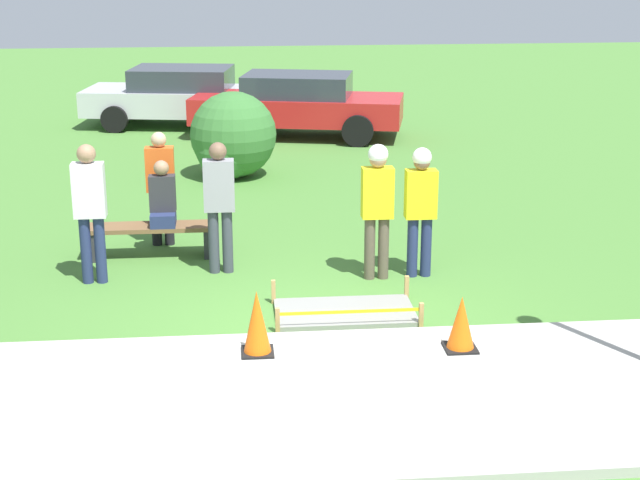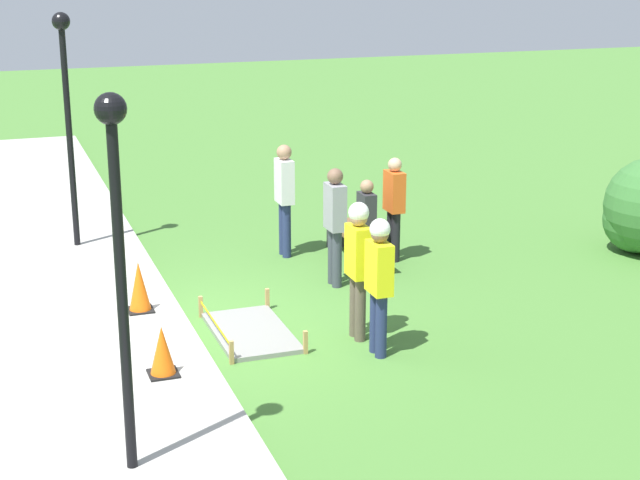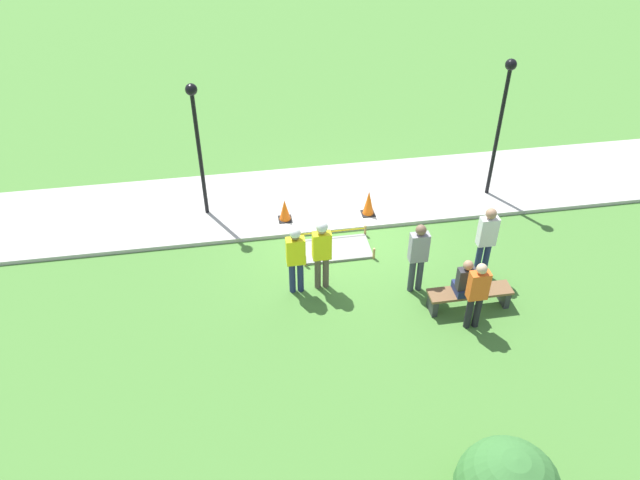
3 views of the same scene
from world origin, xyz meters
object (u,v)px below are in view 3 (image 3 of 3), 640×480
bystander_in_white_shirt (418,254)px  lamppost_far (503,109)px  park_bench (469,295)px  worker_assistant (322,249)px  worker_supervisor (296,255)px  lamppost_near (197,131)px  traffic_cone_near_patch (369,203)px  traffic_cone_far_patch (285,210)px  bystander_in_gray_shirt (486,238)px  person_seated_on_bench (465,281)px  bystander_in_orange_shirt (477,292)px

bystander_in_white_shirt → lamppost_far: 4.79m
park_bench → worker_assistant: 3.29m
worker_supervisor → lamppost_near: 4.04m
traffic_cone_near_patch → traffic_cone_far_patch: size_ratio=1.16×
park_bench → worker_assistant: size_ratio=1.01×
traffic_cone_near_patch → park_bench: 3.89m
park_bench → bystander_in_gray_shirt: (-0.65, -0.98, 0.71)m
bystander_in_gray_shirt → park_bench: bearing=56.7°
person_seated_on_bench → bystander_in_gray_shirt: (-0.84, -1.03, 0.23)m
traffic_cone_far_patch → worker_supervisor: bearing=88.7°
traffic_cone_far_patch → bystander_in_gray_shirt: bystander_in_gray_shirt is taller
bystander_in_orange_shirt → bystander_in_gray_shirt: bystander_in_gray_shirt is taller
worker_supervisor → lamppost_far: 6.52m
worker_supervisor → lamppost_far: lamppost_far is taller
bystander_in_gray_shirt → lamppost_near: 7.12m
traffic_cone_near_patch → bystander_in_orange_shirt: bearing=106.2°
traffic_cone_near_patch → person_seated_on_bench: (-1.17, 3.70, 0.37)m
park_bench → worker_assistant: bearing=-21.4°
bystander_in_white_shirt → park_bench: bearing=143.1°
traffic_cone_far_patch → park_bench: (-3.49, 3.74, -0.06)m
bystander_in_orange_shirt → worker_supervisor: bearing=-26.3°
worker_supervisor → lamppost_near: lamppost_near is taller
lamppost_near → traffic_cone_near_patch: bearing=169.5°
lamppost_near → bystander_in_gray_shirt: bearing=150.7°
traffic_cone_far_patch → worker_supervisor: worker_supervisor is taller
worker_supervisor → lamppost_near: (1.89, -3.28, 1.41)m
park_bench → bystander_in_gray_shirt: size_ratio=0.99×
person_seated_on_bench → bystander_in_gray_shirt: bearing=-129.0°
worker_assistant → bystander_in_gray_shirt: bystander_in_gray_shirt is taller
lamppost_near → bystander_in_white_shirt: bearing=140.6°
traffic_cone_far_patch → bystander_in_orange_shirt: bystander_in_orange_shirt is taller
bystander_in_orange_shirt → bystander_in_white_shirt: (0.84, -1.30, 0.07)m
bystander_in_gray_shirt → lamppost_near: (6.09, -3.42, 1.39)m
worker_supervisor → bystander_in_white_shirt: bearing=171.3°
worker_assistant → lamppost_near: lamppost_near is taller
person_seated_on_bench → bystander_in_white_shirt: bystander_in_white_shirt is taller
traffic_cone_near_patch → traffic_cone_far_patch: (2.14, -0.10, -0.05)m
lamppost_far → bystander_in_white_shirt: bearing=48.3°
traffic_cone_far_patch → bystander_in_white_shirt: (-2.52, 3.01, 0.61)m
worker_supervisor → bystander_in_white_shirt: bystander_in_white_shirt is taller
worker_assistant → lamppost_far: bearing=-149.7°
lamppost_near → worker_assistant: bearing=127.2°
bystander_in_white_shirt → lamppost_near: (4.47, -3.67, 1.43)m
traffic_cone_near_patch → lamppost_near: (4.08, -0.76, 1.99)m
park_bench → worker_supervisor: 3.79m
bystander_in_orange_shirt → worker_assistant: bearing=-31.3°
bystander_in_gray_shirt → lamppost_far: 3.74m
person_seated_on_bench → worker_assistant: worker_assistant is taller
park_bench → worker_supervisor: (3.55, -1.12, 0.69)m
bystander_in_gray_shirt → bystander_in_white_shirt: (1.62, 0.25, -0.04)m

